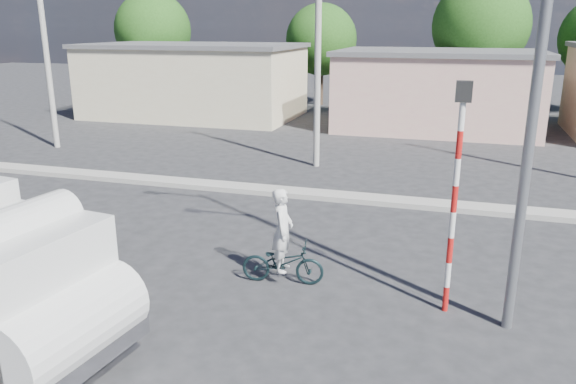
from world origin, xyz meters
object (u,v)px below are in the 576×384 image
(cyclist, at_px, (283,243))
(streetlight, at_px, (530,46))
(bicycle, at_px, (283,262))
(traffic_pole, at_px, (456,181))

(cyclist, relative_size, streetlight, 0.20)
(streetlight, bearing_deg, cyclist, 172.55)
(bicycle, bearing_deg, traffic_pole, -102.05)
(cyclist, distance_m, streetlight, 5.94)
(bicycle, xyz_separation_m, traffic_pole, (3.35, -0.26, 2.14))
(bicycle, bearing_deg, cyclist, -0.00)
(bicycle, xyz_separation_m, cyclist, (0.00, 0.00, 0.43))
(cyclist, bearing_deg, bicycle, -0.00)
(bicycle, distance_m, traffic_pole, 3.98)
(cyclist, xyz_separation_m, streetlight, (4.29, -0.56, 4.07))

